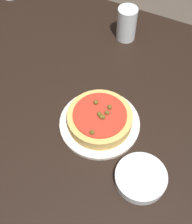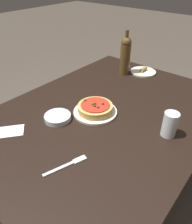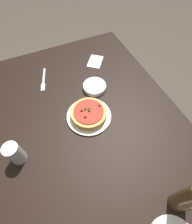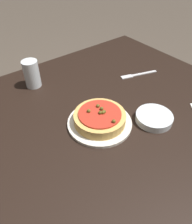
{
  "view_description": "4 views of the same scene",
  "coord_description": "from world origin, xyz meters",
  "px_view_note": "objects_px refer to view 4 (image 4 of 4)",
  "views": [
    {
      "loc": [
        0.27,
        -0.51,
        1.53
      ],
      "look_at": [
        0.04,
        -0.06,
        0.8
      ],
      "focal_mm": 50.0,
      "sensor_mm": 36.0,
      "label": 1
    },
    {
      "loc": [
        0.83,
        0.62,
        1.42
      ],
      "look_at": [
        0.11,
        0.01,
        0.77
      ],
      "focal_mm": 35.0,
      "sensor_mm": 36.0,
      "label": 2
    },
    {
      "loc": [
        -0.44,
        0.14,
        1.55
      ],
      "look_at": [
        0.02,
        -0.07,
        0.79
      ],
      "focal_mm": 28.0,
      "sensor_mm": 36.0,
      "label": 3
    },
    {
      "loc": [
        -0.33,
        -0.51,
        1.3
      ],
      "look_at": [
        0.02,
        -0.05,
        0.8
      ],
      "focal_mm": 35.0,
      "sensor_mm": 36.0,
      "label": 4
    }
  ],
  "objects_px": {
    "dinner_plate": "(100,123)",
    "side_bowl": "(154,118)",
    "dining_table": "(84,136)",
    "pizza": "(100,118)",
    "fork": "(137,75)",
    "water_cup": "(32,74)"
  },
  "relations": [
    {
      "from": "water_cup",
      "to": "fork",
      "type": "relative_size",
      "value": 0.66
    },
    {
      "from": "fork",
      "to": "water_cup",
      "type": "bearing_deg",
      "value": -9.29
    },
    {
      "from": "dining_table",
      "to": "water_cup",
      "type": "height_order",
      "value": "water_cup"
    },
    {
      "from": "fork",
      "to": "pizza",
      "type": "bearing_deg",
      "value": 41.86
    },
    {
      "from": "water_cup",
      "to": "side_bowl",
      "type": "distance_m",
      "value": 0.58
    },
    {
      "from": "dining_table",
      "to": "water_cup",
      "type": "xyz_separation_m",
      "value": [
        -0.03,
        0.36,
        0.14
      ]
    },
    {
      "from": "water_cup",
      "to": "fork",
      "type": "xyz_separation_m",
      "value": [
        0.45,
        -0.24,
        -0.06
      ]
    },
    {
      "from": "dinner_plate",
      "to": "side_bowl",
      "type": "bearing_deg",
      "value": -32.6
    },
    {
      "from": "dining_table",
      "to": "fork",
      "type": "relative_size",
      "value": 7.6
    },
    {
      "from": "dining_table",
      "to": "water_cup",
      "type": "distance_m",
      "value": 0.38
    },
    {
      "from": "water_cup",
      "to": "dinner_plate",
      "type": "bearing_deg",
      "value": -78.41
    },
    {
      "from": "water_cup",
      "to": "side_bowl",
      "type": "xyz_separation_m",
      "value": [
        0.26,
        -0.51,
        -0.05
      ]
    },
    {
      "from": "dining_table",
      "to": "side_bowl",
      "type": "height_order",
      "value": "side_bowl"
    },
    {
      "from": "side_bowl",
      "to": "pizza",
      "type": "bearing_deg",
      "value": 147.4
    },
    {
      "from": "dining_table",
      "to": "dinner_plate",
      "type": "relative_size",
      "value": 5.95
    },
    {
      "from": "water_cup",
      "to": "side_bowl",
      "type": "relative_size",
      "value": 0.89
    },
    {
      "from": "dining_table",
      "to": "side_bowl",
      "type": "bearing_deg",
      "value": -34.16
    },
    {
      "from": "pizza",
      "to": "side_bowl",
      "type": "relative_size",
      "value": 1.37
    },
    {
      "from": "pizza",
      "to": "water_cup",
      "type": "bearing_deg",
      "value": 101.6
    },
    {
      "from": "pizza",
      "to": "fork",
      "type": "height_order",
      "value": "pizza"
    },
    {
      "from": "dining_table",
      "to": "pizza",
      "type": "bearing_deg",
      "value": -39.32
    },
    {
      "from": "water_cup",
      "to": "side_bowl",
      "type": "height_order",
      "value": "water_cup"
    }
  ]
}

